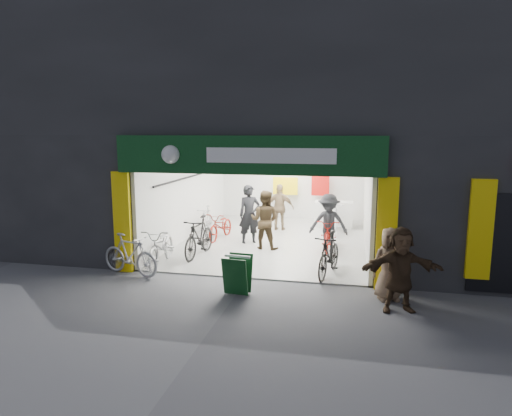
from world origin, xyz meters
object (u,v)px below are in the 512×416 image
(bike_left_front, at_px, (162,247))
(pedestrian_near, at_px, (390,264))
(bike_right_front, at_px, (329,255))
(parked_bike, at_px, (130,255))
(sandwich_board, at_px, (237,274))

(bike_left_front, xyz_separation_m, pedestrian_near, (5.80, -1.28, 0.26))
(bike_right_front, distance_m, parked_bike, 5.00)
(bike_right_front, xyz_separation_m, sandwich_board, (-1.92, -1.73, -0.08))
(pedestrian_near, height_order, sandwich_board, pedestrian_near)
(sandwich_board, bearing_deg, bike_left_front, 151.60)
(bike_right_front, relative_size, sandwich_board, 2.14)
(bike_left_front, relative_size, pedestrian_near, 1.28)
(bike_right_front, distance_m, pedestrian_near, 1.92)
(pedestrian_near, bearing_deg, sandwich_board, 171.38)
(bike_right_front, height_order, sandwich_board, bike_right_front)
(parked_bike, distance_m, sandwich_board, 3.09)
(bike_left_front, xyz_separation_m, bike_right_front, (4.45, 0.06, 0.02))
(bike_left_front, relative_size, parked_bike, 1.15)
(bike_right_front, bearing_deg, bike_left_front, -167.37)
(bike_right_front, height_order, parked_bike, bike_right_front)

